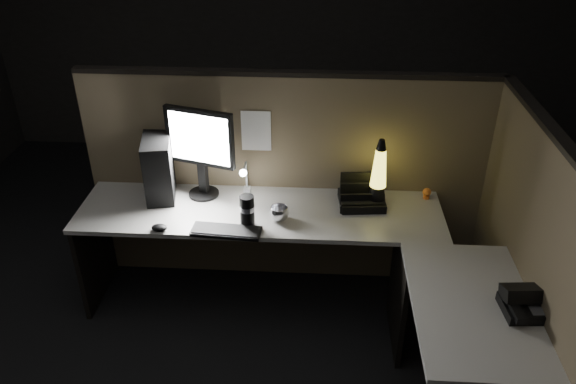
# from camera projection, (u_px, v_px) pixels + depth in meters

# --- Properties ---
(floor) EXTENTS (6.00, 6.00, 0.00)m
(floor) POSITION_uv_depth(u_px,v_px,m) (277.00, 366.00, 3.38)
(floor) COLOR black
(floor) RESTS_ON ground
(room_shell) EXTENTS (6.00, 6.00, 6.00)m
(room_shell) POSITION_uv_depth(u_px,v_px,m) (274.00, 117.00, 2.56)
(room_shell) COLOR silver
(room_shell) RESTS_ON ground
(partition_back) EXTENTS (2.66, 0.06, 1.50)m
(partition_back) POSITION_uv_depth(u_px,v_px,m) (287.00, 182.00, 3.81)
(partition_back) COLOR brown
(partition_back) RESTS_ON ground
(partition_right) EXTENTS (0.06, 1.66, 1.50)m
(partition_right) POSITION_uv_depth(u_px,v_px,m) (523.00, 265.00, 3.02)
(partition_right) COLOR brown
(partition_right) RESTS_ON ground
(desk) EXTENTS (2.60, 1.60, 0.73)m
(desk) POSITION_uv_depth(u_px,v_px,m) (310.00, 265.00, 3.30)
(desk) COLOR #ABAAA2
(desk) RESTS_ON ground
(pc_tower) EXTENTS (0.25, 0.41, 0.40)m
(pc_tower) POSITION_uv_depth(u_px,v_px,m) (159.00, 166.00, 3.62)
(pc_tower) COLOR black
(pc_tower) RESTS_ON desk
(monitor) EXTENTS (0.45, 0.20, 0.60)m
(monitor) POSITION_uv_depth(u_px,v_px,m) (200.00, 145.00, 3.53)
(monitor) COLOR black
(monitor) RESTS_ON desk
(keyboard) EXTENTS (0.42, 0.17, 0.02)m
(keyboard) POSITION_uv_depth(u_px,v_px,m) (226.00, 231.00, 3.32)
(keyboard) COLOR black
(keyboard) RESTS_ON desk
(mouse) EXTENTS (0.11, 0.08, 0.04)m
(mouse) POSITION_uv_depth(u_px,v_px,m) (159.00, 228.00, 3.34)
(mouse) COLOR black
(mouse) RESTS_ON desk
(clip_lamp) EXTENTS (0.05, 0.19, 0.24)m
(clip_lamp) POSITION_uv_depth(u_px,v_px,m) (245.00, 178.00, 3.61)
(clip_lamp) COLOR silver
(clip_lamp) RESTS_ON desk
(organizer) EXTENTS (0.30, 0.27, 0.21)m
(organizer) POSITION_uv_depth(u_px,v_px,m) (362.00, 197.00, 3.58)
(organizer) COLOR black
(organizer) RESTS_ON desk
(lava_lamp) EXTENTS (0.12, 0.12, 0.46)m
(lava_lamp) POSITION_uv_depth(u_px,v_px,m) (378.00, 179.00, 3.49)
(lava_lamp) COLOR black
(lava_lamp) RESTS_ON desk
(travel_mug) EXTENTS (0.09, 0.09, 0.20)m
(travel_mug) POSITION_uv_depth(u_px,v_px,m) (247.00, 211.00, 3.34)
(travel_mug) COLOR black
(travel_mug) RESTS_ON desk
(steel_mug) EXTENTS (0.13, 0.13, 0.09)m
(steel_mug) POSITION_uv_depth(u_px,v_px,m) (279.00, 213.00, 3.42)
(steel_mug) COLOR silver
(steel_mug) RESTS_ON desk
(figurine) EXTENTS (0.06, 0.06, 0.06)m
(figurine) POSITION_uv_depth(u_px,v_px,m) (427.00, 192.00, 3.64)
(figurine) COLOR orange
(figurine) RESTS_ON desk
(pinned_paper) EXTENTS (0.19, 0.00, 0.27)m
(pinned_paper) POSITION_uv_depth(u_px,v_px,m) (256.00, 131.00, 3.59)
(pinned_paper) COLOR white
(pinned_paper) RESTS_ON partition_back
(desk_phone) EXTENTS (0.24, 0.25, 0.14)m
(desk_phone) POSITION_uv_depth(u_px,v_px,m) (526.00, 302.00, 2.72)
(desk_phone) COLOR black
(desk_phone) RESTS_ON desk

